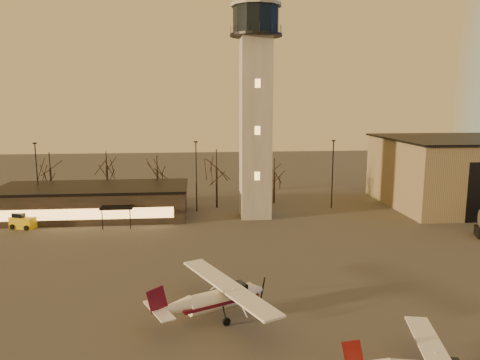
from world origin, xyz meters
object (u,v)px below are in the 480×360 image
object	(u,v)px
control_tower	(256,97)
terminal	(94,201)
cessna_rear	(223,301)
service_cart	(23,222)

from	to	relation	value
control_tower	terminal	distance (m)	26.24
cessna_rear	terminal	bearing A→B (deg)	91.53
control_tower	cessna_rear	xyz separation A→B (m)	(-6.23, -29.67, -15.15)
control_tower	service_cart	size ratio (longest dim) A/B	9.35
control_tower	cessna_rear	bearing A→B (deg)	-101.85
terminal	cessna_rear	size ratio (longest dim) A/B	2.12
control_tower	terminal	bearing A→B (deg)	174.85
control_tower	cessna_rear	world-z (taller)	control_tower
terminal	cessna_rear	world-z (taller)	terminal
terminal	cessna_rear	xyz separation A→B (m)	(15.77, -31.65, -0.98)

